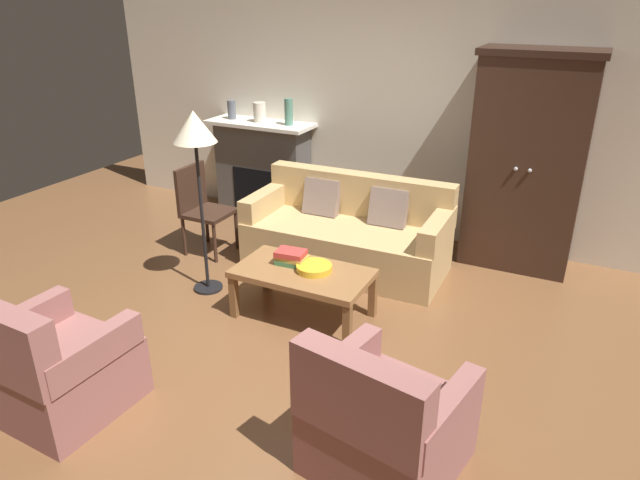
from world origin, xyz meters
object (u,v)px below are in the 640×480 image
(armchair_near_right, at_px, (384,424))
(floor_lamp, at_px, (195,138))
(mantel_vase_slate, at_px, (232,110))
(fireplace, at_px, (263,168))
(coffee_table, at_px, (303,277))
(armoire, at_px, (527,163))
(fruit_bowl, at_px, (314,268))
(book_stack, at_px, (291,257))
(armchair_near_left, at_px, (54,368))
(mantel_vase_jade, at_px, (289,112))
(couch, at_px, (348,235))
(side_chair_wooden, at_px, (201,204))
(mantel_vase_cream, at_px, (260,112))

(armchair_near_right, distance_m, floor_lamp, 2.76)
(mantel_vase_slate, bearing_deg, fireplace, 2.70)
(armchair_near_right, bearing_deg, coffee_table, 132.65)
(armoire, xyz_separation_m, fruit_bowl, (-1.31, -1.80, -0.58))
(book_stack, xyz_separation_m, floor_lamp, (-0.85, -0.04, 0.92))
(fruit_bowl, xyz_separation_m, armchair_near_left, (-0.94, -1.76, -0.13))
(armoire, xyz_separation_m, mantel_vase_jade, (-2.57, 0.06, 0.24))
(coffee_table, relative_size, floor_lamp, 0.68)
(armoire, distance_m, fruit_bowl, 2.30)
(armoire, distance_m, floor_lamp, 3.02)
(couch, xyz_separation_m, mantel_vase_slate, (-1.87, 0.85, 0.91))
(mantel_vase_jade, xyz_separation_m, floor_lamp, (0.17, -1.87, 0.13))
(fruit_bowl, distance_m, side_chair_wooden, 1.76)
(fruit_bowl, height_order, side_chair_wooden, side_chair_wooden)
(mantel_vase_jade, bearing_deg, book_stack, -60.64)
(coffee_table, bearing_deg, book_stack, 153.36)
(book_stack, height_order, side_chair_wooden, side_chair_wooden)
(mantel_vase_jade, bearing_deg, side_chair_wooden, -107.30)
(couch, bearing_deg, side_chair_wooden, -166.91)
(mantel_vase_jade, bearing_deg, mantel_vase_slate, 180.00)
(couch, bearing_deg, mantel_vase_jade, 142.71)
(fireplace, height_order, coffee_table, fireplace)
(mantel_vase_cream, height_order, armchair_near_right, mantel_vase_cream)
(coffee_table, bearing_deg, mantel_vase_jade, 121.72)
(fireplace, xyz_separation_m, floor_lamp, (0.55, -1.89, 0.83))
(couch, bearing_deg, book_stack, -94.78)
(mantel_vase_slate, relative_size, armchair_near_right, 0.24)
(mantel_vase_cream, relative_size, side_chair_wooden, 0.24)
(mantel_vase_cream, bearing_deg, armchair_near_right, -49.32)
(mantel_vase_cream, height_order, mantel_vase_jade, mantel_vase_jade)
(book_stack, xyz_separation_m, mantel_vase_jade, (-1.03, 1.83, 0.79))
(fruit_bowl, distance_m, mantel_vase_cream, 2.60)
(book_stack, relative_size, armchair_near_left, 0.29)
(couch, distance_m, mantel_vase_cream, 1.94)
(couch, height_order, mantel_vase_jade, mantel_vase_jade)
(fruit_bowl, distance_m, book_stack, 0.23)
(mantel_vase_slate, distance_m, mantel_vase_jade, 0.76)
(mantel_vase_slate, relative_size, floor_lamp, 0.13)
(fruit_bowl, relative_size, floor_lamp, 0.18)
(couch, height_order, floor_lamp, floor_lamp)
(armoire, xyz_separation_m, book_stack, (-1.54, -1.77, -0.55))
(fireplace, relative_size, floor_lamp, 0.78)
(couch, height_order, mantel_vase_slate, mantel_vase_slate)
(coffee_table, height_order, mantel_vase_slate, mantel_vase_slate)
(armoire, bearing_deg, couch, -151.74)
(coffee_table, relative_size, armchair_near_right, 1.22)
(mantel_vase_jade, bearing_deg, armchair_near_left, -85.10)
(mantel_vase_jade, relative_size, armchair_near_right, 0.32)
(side_chair_wooden, xyz_separation_m, floor_lamp, (0.54, -0.68, 0.88))
(fruit_bowl, relative_size, side_chair_wooden, 0.32)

